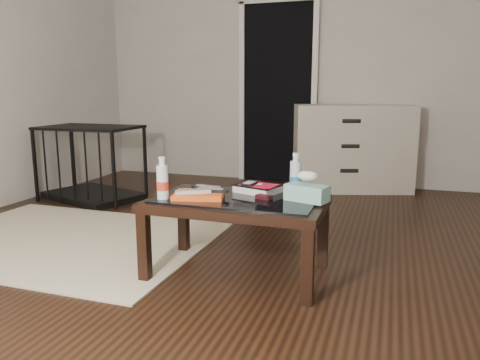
{
  "coord_description": "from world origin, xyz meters",
  "views": [
    {
      "loc": [
        0.87,
        -2.79,
        1.08
      ],
      "look_at": [
        0.05,
        -0.27,
        0.55
      ],
      "focal_mm": 35.0,
      "sensor_mm": 36.0,
      "label": 1
    }
  ],
  "objects_px": {
    "dresser": "(352,148)",
    "water_bottle_left": "(162,178)",
    "water_bottle_right": "(296,173)",
    "pet_crate": "(92,175)",
    "textbook": "(258,188)",
    "tissue_box": "(307,193)",
    "coffee_table": "(237,208)"
  },
  "relations": [
    {
      "from": "dresser",
      "to": "water_bottle_left",
      "type": "height_order",
      "value": "dresser"
    },
    {
      "from": "water_bottle_right",
      "to": "pet_crate",
      "type": "bearing_deg",
      "value": 152.97
    },
    {
      "from": "water_bottle_right",
      "to": "water_bottle_left",
      "type": "bearing_deg",
      "value": -150.83
    },
    {
      "from": "pet_crate",
      "to": "water_bottle_right",
      "type": "distance_m",
      "value": 2.54
    },
    {
      "from": "dresser",
      "to": "textbook",
      "type": "xyz_separation_m",
      "value": [
        -0.35,
        -2.39,
        0.03
      ]
    },
    {
      "from": "textbook",
      "to": "pet_crate",
      "type": "bearing_deg",
      "value": 167.79
    },
    {
      "from": "textbook",
      "to": "tissue_box",
      "type": "bearing_deg",
      "value": -3.76
    },
    {
      "from": "dresser",
      "to": "textbook",
      "type": "relative_size",
      "value": 5.17
    },
    {
      "from": "coffee_table",
      "to": "pet_crate",
      "type": "relative_size",
      "value": 0.96
    },
    {
      "from": "dresser",
      "to": "water_bottle_left",
      "type": "xyz_separation_m",
      "value": [
        -0.81,
        -2.72,
        0.13
      ]
    },
    {
      "from": "pet_crate",
      "to": "water_bottle_right",
      "type": "xyz_separation_m",
      "value": [
        2.24,
        -1.14,
        0.35
      ]
    },
    {
      "from": "coffee_table",
      "to": "water_bottle_right",
      "type": "relative_size",
      "value": 4.2
    },
    {
      "from": "coffee_table",
      "to": "dresser",
      "type": "bearing_deg",
      "value": 80.61
    },
    {
      "from": "coffee_table",
      "to": "pet_crate",
      "type": "distance_m",
      "value": 2.38
    },
    {
      "from": "dresser",
      "to": "water_bottle_left",
      "type": "bearing_deg",
      "value": -123.02
    },
    {
      "from": "dresser",
      "to": "textbook",
      "type": "height_order",
      "value": "dresser"
    },
    {
      "from": "dresser",
      "to": "coffee_table",
      "type": "bearing_deg",
      "value": -115.88
    },
    {
      "from": "textbook",
      "to": "tissue_box",
      "type": "distance_m",
      "value": 0.34
    },
    {
      "from": "dresser",
      "to": "tissue_box",
      "type": "distance_m",
      "value": 2.52
    },
    {
      "from": "tissue_box",
      "to": "textbook",
      "type": "bearing_deg",
      "value": 175.37
    },
    {
      "from": "dresser",
      "to": "water_bottle_right",
      "type": "relative_size",
      "value": 5.43
    },
    {
      "from": "pet_crate",
      "to": "water_bottle_right",
      "type": "height_order",
      "value": "pet_crate"
    },
    {
      "from": "water_bottle_left",
      "to": "water_bottle_right",
      "type": "height_order",
      "value": "same"
    },
    {
      "from": "water_bottle_right",
      "to": "textbook",
      "type": "bearing_deg",
      "value": -167.39
    },
    {
      "from": "dresser",
      "to": "water_bottle_left",
      "type": "relative_size",
      "value": 5.43
    },
    {
      "from": "dresser",
      "to": "water_bottle_right",
      "type": "distance_m",
      "value": 2.35
    },
    {
      "from": "water_bottle_right",
      "to": "tissue_box",
      "type": "bearing_deg",
      "value": -60.03
    },
    {
      "from": "coffee_table",
      "to": "textbook",
      "type": "xyz_separation_m",
      "value": [
        0.08,
        0.17,
        0.09
      ]
    },
    {
      "from": "pet_crate",
      "to": "tissue_box",
      "type": "xyz_separation_m",
      "value": [
        2.34,
        -1.32,
        0.28
      ]
    },
    {
      "from": "water_bottle_left",
      "to": "tissue_box",
      "type": "height_order",
      "value": "water_bottle_left"
    },
    {
      "from": "coffee_table",
      "to": "dresser",
      "type": "xyz_separation_m",
      "value": [
        0.42,
        2.56,
        0.05
      ]
    },
    {
      "from": "textbook",
      "to": "tissue_box",
      "type": "relative_size",
      "value": 1.09
    }
  ]
}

